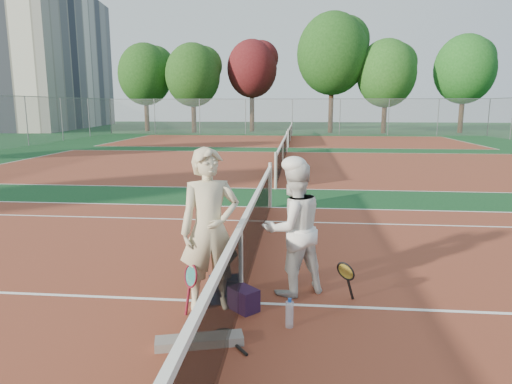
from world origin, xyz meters
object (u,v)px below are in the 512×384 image
(apartment_block, at_px, (39,59))
(player_a, at_px, (210,230))
(net_main, at_px, (241,264))
(player_b, at_px, (293,229))
(racket_red, at_px, (191,289))
(sports_bag_purple, at_px, (244,299))
(racket_black_held, at_px, (345,283))
(sports_bag_navy, at_px, (225,289))
(racket_spare, at_px, (225,335))
(water_bottle, at_px, (289,315))

(apartment_block, height_order, player_a, apartment_block)
(net_main, height_order, player_b, player_b)
(net_main, distance_m, racket_red, 0.68)
(player_b, height_order, sports_bag_purple, player_b)
(racket_black_held, relative_size, sports_bag_purple, 1.61)
(apartment_block, height_order, sports_bag_navy, apartment_block)
(racket_black_held, bearing_deg, racket_spare, -18.78)
(sports_bag_navy, bearing_deg, sports_bag_purple, -43.31)
(player_b, height_order, racket_spare, player_b)
(apartment_block, distance_m, sports_bag_navy, 52.51)
(player_b, distance_m, racket_black_held, 0.94)
(player_b, xyz_separation_m, racket_black_held, (0.66, -0.31, -0.60))
(sports_bag_navy, xyz_separation_m, sports_bag_purple, (0.27, -0.26, -0.01))
(racket_black_held, bearing_deg, water_bottle, -8.81)
(racket_red, bearing_deg, net_main, -17.37)
(player_a, relative_size, player_b, 1.12)
(net_main, xyz_separation_m, racket_spare, (-0.07, -0.85, -0.49))
(sports_bag_purple, bearing_deg, net_main, 106.54)
(player_a, height_order, racket_spare, player_a)
(apartment_block, height_order, player_b, apartment_block)
(racket_spare, bearing_deg, racket_black_held, -92.44)
(net_main, xyz_separation_m, player_b, (0.63, 0.40, 0.36))
(net_main, distance_m, player_b, 0.83)
(racket_red, bearing_deg, player_b, -16.58)
(sports_bag_navy, height_order, water_bottle, sports_bag_navy)
(player_a, xyz_separation_m, player_b, (0.98, 0.55, -0.11))
(net_main, height_order, racket_red, net_main)
(player_b, relative_size, racket_red, 2.94)
(water_bottle, bearing_deg, sports_bag_purple, 146.02)
(net_main, height_order, sports_bag_purple, net_main)
(player_b, distance_m, water_bottle, 1.21)
(racket_red, distance_m, racket_black_held, 1.89)
(racket_red, xyz_separation_m, sports_bag_navy, (0.34, 0.39, -0.15))
(apartment_block, distance_m, racket_spare, 53.37)
(player_b, relative_size, sports_bag_purple, 5.08)
(racket_red, xyz_separation_m, racket_black_held, (1.84, 0.42, -0.02))
(racket_spare, height_order, sports_bag_purple, sports_bag_purple)
(player_a, relative_size, racket_red, 3.30)
(net_main, bearing_deg, racket_red, -149.27)
(sports_bag_purple, bearing_deg, racket_spare, -100.92)
(water_bottle, bearing_deg, racket_black_held, 44.72)
(player_b, distance_m, racket_red, 1.50)
(apartment_block, xyz_separation_m, sports_bag_navy, (27.79, -43.94, -7.35))
(sports_bag_purple, bearing_deg, sports_bag_navy, 136.69)
(apartment_block, relative_size, racket_spare, 36.67)
(player_a, xyz_separation_m, water_bottle, (0.97, -0.42, -0.83))
(racket_red, relative_size, racket_black_held, 1.07)
(net_main, xyz_separation_m, apartment_block, (-28.00, 44.00, 6.99))
(racket_spare, distance_m, sports_bag_purple, 0.68)
(water_bottle, bearing_deg, sports_bag_navy, 142.69)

